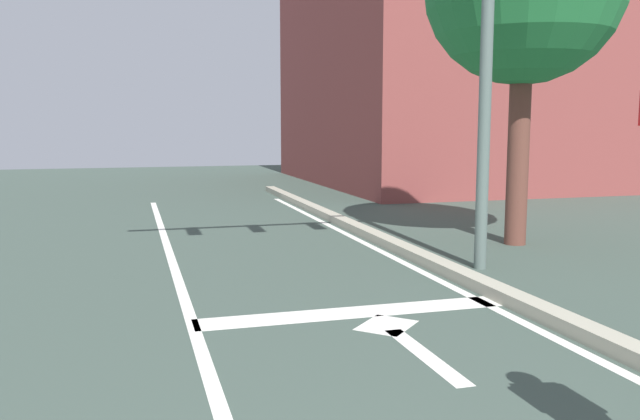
{
  "coord_description": "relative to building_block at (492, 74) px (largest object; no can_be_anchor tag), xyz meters",
  "views": [
    {
      "loc": [
        -0.4,
        -0.48,
        1.89
      ],
      "look_at": [
        1.48,
        6.07,
        1.01
      ],
      "focal_mm": 37.28,
      "sensor_mm": 36.0,
      "label": 1
    }
  ],
  "objects": [
    {
      "name": "stop_bar",
      "position": [
        -9.61,
        -13.86,
        -3.56
      ],
      "size": [
        3.2,
        0.4,
        0.01
      ],
      "primitive_type": "cube",
      "color": "silver",
      "rests_on": "ground"
    },
    {
      "name": "lane_arrow_stem",
      "position": [
        -9.45,
        -15.21,
        -3.56
      ],
      "size": [
        0.16,
        1.4,
        0.01
      ],
      "primitive_type": "cube",
      "color": "silver",
      "rests_on": "ground"
    },
    {
      "name": "building_block",
      "position": [
        0.0,
        0.0,
        0.0
      ],
      "size": [
        12.03,
        10.79,
        7.13
      ],
      "primitive_type": "cube",
      "color": "brown",
      "rests_on": "ground"
    },
    {
      "name": "lane_line_curbside",
      "position": [
        -8.16,
        -13.55,
        -3.56
      ],
      "size": [
        0.12,
        20.0,
        0.01
      ],
      "primitive_type": "cube",
      "color": "silver",
      "rests_on": "ground"
    },
    {
      "name": "lane_line_center",
      "position": [
        -11.21,
        -13.55,
        -3.56
      ],
      "size": [
        0.12,
        20.0,
        0.01
      ],
      "primitive_type": "cube",
      "color": "silver",
      "rests_on": "ground"
    },
    {
      "name": "lane_arrow_head",
      "position": [
        -9.45,
        -14.36,
        -3.56
      ],
      "size": [
        0.71,
        0.71,
        0.01
      ],
      "primitive_type": "cube",
      "rotation": [
        0.0,
        0.0,
        0.79
      ],
      "color": "silver",
      "rests_on": "ground"
    },
    {
      "name": "curb_strip",
      "position": [
        -7.91,
        -13.55,
        -3.49
      ],
      "size": [
        0.24,
        24.0,
        0.14
      ],
      "primitive_type": "cube",
      "color": "#A7A48E",
      "rests_on": "ground"
    }
  ]
}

